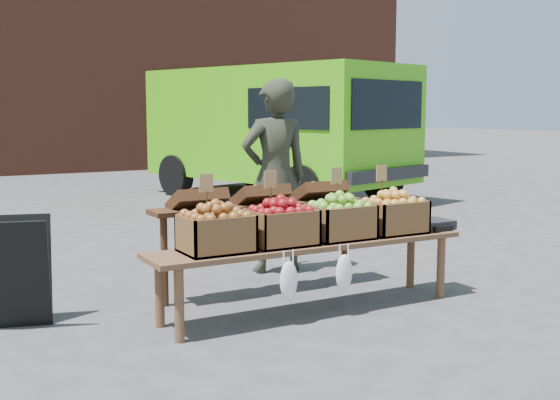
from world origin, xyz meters
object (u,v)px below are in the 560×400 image
delivery_van (276,134)px  display_bench (310,277)px  crate_golden_apples (216,233)px  weighing_scale (431,224)px  vendor (275,176)px  crate_red_apples (339,222)px  crate_russet_pears (281,227)px  back_table (261,235)px  crate_green_apples (393,217)px  chalkboard_sign (12,272)px

delivery_van → display_bench: bearing=-133.4°
crate_golden_apples → weighing_scale: size_ratio=1.47×
vendor → crate_red_apples: size_ratio=3.84×
delivery_van → crate_russet_pears: size_ratio=10.45×
crate_golden_apples → weighing_scale: bearing=0.0°
back_table → crate_russet_pears: back_table is taller
crate_green_apples → vendor: bearing=105.6°
vendor → display_bench: bearing=78.0°
crate_golden_apples → delivery_van: bearing=57.6°
vendor → chalkboard_sign: bearing=19.4°
back_table → crate_russet_pears: bearing=-105.9°
display_bench → crate_golden_apples: size_ratio=5.40×
chalkboard_sign → crate_green_apples: (2.98, -0.74, 0.29)m
display_bench → weighing_scale: size_ratio=7.94×
crate_green_apples → weighing_scale: 0.44m
crate_red_apples → crate_green_apples: bearing=0.0°
chalkboard_sign → crate_russet_pears: 2.04m
back_table → weighing_scale: bearing=-28.6°
crate_green_apples → display_bench: bearing=180.0°
display_bench → crate_green_apples: crate_green_apples is taller
delivery_van → chalkboard_sign: (-5.44, -5.74, -0.75)m
vendor → crate_russet_pears: vendor is taller
vendor → crate_russet_pears: (-0.71, -1.38, -0.25)m
crate_golden_apples → crate_green_apples: bearing=0.0°
chalkboard_sign → weighing_scale: chalkboard_sign is taller
chalkboard_sign → crate_golden_apples: crate_golden_apples is taller
vendor → crate_green_apples: (0.39, -1.38, -0.25)m
delivery_van → crate_green_apples: size_ratio=10.45×
back_table → crate_green_apples: (0.90, -0.72, 0.19)m
crate_red_apples → display_bench: bearing=180.0°
crate_golden_apples → crate_red_apples: same height
back_table → display_bench: size_ratio=0.78×
vendor → crate_golden_apples: 1.89m
display_bench → crate_red_apples: bearing=0.0°
chalkboard_sign → back_table: (2.09, -0.02, 0.10)m
display_bench → crate_russet_pears: crate_russet_pears is taller
display_bench → back_table: bearing=95.6°
crate_russet_pears → crate_green_apples: same height
crate_golden_apples → crate_red_apples: 1.10m
display_bench → weighing_scale: weighing_scale is taller
back_table → crate_green_apples: bearing=-38.8°
chalkboard_sign → vendor: bearing=29.7°
display_bench → crate_russet_pears: bearing=180.0°
vendor → crate_green_apples: 1.46m
delivery_van → crate_red_apples: delivery_van is taller
crate_russet_pears → crate_green_apples: bearing=0.0°
crate_green_apples → chalkboard_sign: bearing=166.0°
crate_red_apples → chalkboard_sign: bearing=163.0°
delivery_van → crate_green_apples: delivery_van is taller
delivery_van → vendor: size_ratio=2.73×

